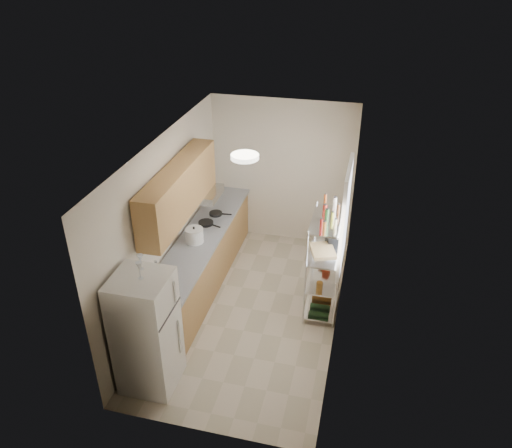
{
  "coord_description": "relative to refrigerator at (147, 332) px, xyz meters",
  "views": [
    {
      "loc": [
        1.45,
        -5.68,
        4.82
      ],
      "look_at": [
        0.0,
        0.25,
        1.34
      ],
      "focal_mm": 35.0,
      "sensor_mm": 36.0,
      "label": 1
    }
  ],
  "objects": [
    {
      "name": "range_hood",
      "position": [
        -0.13,
        2.54,
        0.6
      ],
      "size": [
        0.5,
        0.6,
        0.12
      ],
      "primitive_type": "cube",
      "color": "#B7BABC",
      "rests_on": "room"
    },
    {
      "name": "upper_cabinets",
      "position": [
        -0.18,
        1.74,
        1.02
      ],
      "size": [
        0.33,
        2.2,
        0.72
      ],
      "primitive_type": "cube",
      "color": "#A47C46",
      "rests_on": "room"
    },
    {
      "name": "refrigerator",
      "position": [
        0.0,
        0.0,
        0.0
      ],
      "size": [
        0.65,
        0.65,
        1.57
      ],
      "primitive_type": "cube",
      "color": "silver",
      "rests_on": "ground"
    },
    {
      "name": "cutting_board",
      "position": [
        1.83,
        1.92,
        0.24
      ],
      "size": [
        0.44,
        0.5,
        0.03
      ],
      "primitive_type": "cube",
      "rotation": [
        0.0,
        0.0,
        0.33
      ],
      "color": "tan",
      "rests_on": "bakers_rack"
    },
    {
      "name": "frying_pan_large",
      "position": [
        -0.08,
        2.44,
        0.13
      ],
      "size": [
        0.3,
        0.3,
        0.04
      ],
      "primitive_type": "cylinder",
      "rotation": [
        0.0,
        0.0,
        -0.31
      ],
      "color": "black",
      "rests_on": "counter_run"
    },
    {
      "name": "rice_cooker",
      "position": [
        -0.07,
        1.9,
        0.22
      ],
      "size": [
        0.27,
        0.27,
        0.22
      ],
      "primitive_type": "cylinder",
      "color": "white",
      "rests_on": "counter_run"
    },
    {
      "name": "ceiling_dome",
      "position": [
        0.87,
        1.34,
        1.78
      ],
      "size": [
        0.34,
        0.34,
        0.05
      ],
      "primitive_type": "cylinder",
      "color": "white",
      "rests_on": "room"
    },
    {
      "name": "room",
      "position": [
        0.87,
        1.64,
        0.51
      ],
      "size": [
        2.52,
        4.42,
        2.62
      ],
      "color": "beige",
      "rests_on": "ground"
    },
    {
      "name": "wine_glass_b",
      "position": [
        0.02,
        0.01,
        0.89
      ],
      "size": [
        0.08,
        0.08,
        0.21
      ],
      "primitive_type": null,
      "color": "silver",
      "rests_on": "refrigerator"
    },
    {
      "name": "counter_run",
      "position": [
        -0.05,
        2.07,
        -0.33
      ],
      "size": [
        0.63,
        3.51,
        0.9
      ],
      "color": "#A47C46",
      "rests_on": "ground"
    },
    {
      "name": "wine_glass_a",
      "position": [
        -0.05,
        0.17,
        0.88
      ],
      "size": [
        0.07,
        0.07,
        0.19
      ],
      "primitive_type": null,
      "color": "silver",
      "rests_on": "refrigerator"
    },
    {
      "name": "espresso_machine",
      "position": [
        1.93,
        2.19,
        0.35
      ],
      "size": [
        0.21,
        0.25,
        0.26
      ],
      "primitive_type": "cube",
      "rotation": [
        0.0,
        0.0,
        0.3
      ],
      "color": "black",
      "rests_on": "bakers_rack"
    },
    {
      "name": "bakers_rack",
      "position": [
        1.88,
        1.93,
        0.32
      ],
      "size": [
        0.45,
        0.9,
        1.73
      ],
      "color": "silver",
      "rests_on": "ground"
    },
    {
      "name": "window",
      "position": [
        2.1,
        1.99,
        0.76
      ],
      "size": [
        0.06,
        1.0,
        1.46
      ],
      "primitive_type": "cube",
      "color": "white",
      "rests_on": "room"
    },
    {
      "name": "frying_pan_small",
      "position": [
        -0.02,
        2.77,
        0.14
      ],
      "size": [
        0.23,
        0.23,
        0.04
      ],
      "primitive_type": "cylinder",
      "rotation": [
        0.0,
        0.0,
        0.1
      ],
      "color": "black",
      "rests_on": "counter_run"
    },
    {
      "name": "storage_bag",
      "position": [
        1.89,
        2.13,
        -0.15
      ],
      "size": [
        0.11,
        0.14,
        0.14
      ],
      "primitive_type": "cube",
      "rotation": [
        0.0,
        0.0,
        -0.18
      ],
      "color": "maroon",
      "rests_on": "bakers_rack"
    }
  ]
}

